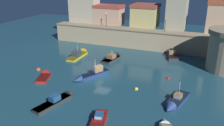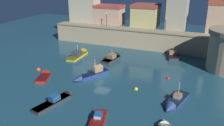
% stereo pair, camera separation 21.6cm
% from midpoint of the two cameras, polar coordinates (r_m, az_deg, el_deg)
% --- Properties ---
extents(ground_plane, '(101.76, 101.76, 0.00)m').
position_cam_midpoint_polar(ground_plane, '(39.88, -2.25, -3.35)').
color(ground_plane, '#1E4756').
extents(quay_wall, '(40.58, 3.42, 4.33)m').
position_cam_midpoint_polar(quay_wall, '(55.58, 5.78, 5.93)').
color(quay_wall, tan).
rests_on(quay_wall, ground).
extents(old_town_backdrop, '(39.12, 6.06, 8.24)m').
position_cam_midpoint_polar(old_town_backdrop, '(58.21, 7.21, 11.83)').
color(old_town_backdrop, '#B9AC91').
rests_on(old_town_backdrop, ground).
extents(quay_lamp_0, '(0.32, 0.32, 3.26)m').
position_cam_midpoint_polar(quay_lamp_0, '(57.15, -1.20, 10.88)').
color(quay_lamp_0, black).
rests_on(quay_lamp_0, quay_wall).
extents(quay_lamp_1, '(0.32, 0.32, 2.92)m').
position_cam_midpoint_polar(quay_lamp_1, '(53.20, 12.81, 9.43)').
color(quay_lamp_1, black).
rests_on(quay_lamp_1, quay_wall).
extents(moored_boat_0, '(4.25, 6.64, 3.35)m').
position_cam_midpoint_polar(moored_boat_0, '(39.52, -4.93, -2.83)').
color(moored_boat_0, navy).
rests_on(moored_boat_0, ground).
extents(moored_boat_1, '(3.46, 6.55, 3.31)m').
position_cam_midpoint_polar(moored_boat_1, '(51.40, 14.27, 2.14)').
color(moored_boat_1, '#333338').
rests_on(moored_boat_1, ground).
extents(moored_boat_2, '(3.01, 6.29, 3.33)m').
position_cam_midpoint_polar(moored_boat_2, '(32.72, 14.84, -9.14)').
color(moored_boat_2, navy).
rests_on(moored_boat_2, ground).
extents(moored_boat_3, '(2.09, 7.30, 3.22)m').
position_cam_midpoint_polar(moored_boat_3, '(50.53, -7.48, 2.21)').
color(moored_boat_3, gold).
rests_on(moored_boat_3, ground).
extents(moored_boat_4, '(2.65, 5.87, 2.66)m').
position_cam_midpoint_polar(moored_boat_4, '(47.77, 0.56, 1.33)').
color(moored_boat_4, '#333338').
rests_on(moored_boat_4, ground).
extents(moored_boat_6, '(2.95, 7.09, 1.67)m').
position_cam_midpoint_polar(moored_boat_6, '(33.15, -12.51, -8.48)').
color(moored_boat_6, '#333338').
rests_on(moored_boat_6, ground).
extents(moored_boat_7, '(2.92, 4.40, 1.56)m').
position_cam_midpoint_polar(moored_boat_7, '(41.07, -15.63, -3.00)').
color(moored_boat_7, red).
rests_on(moored_boat_7, ground).
extents(mooring_buoy_0, '(0.62, 0.62, 0.62)m').
position_cam_midpoint_polar(mooring_buoy_0, '(35.96, 5.91, -6.26)').
color(mooring_buoy_0, yellow).
rests_on(mooring_buoy_0, ground).
extents(mooring_buoy_1, '(0.54, 0.54, 0.54)m').
position_cam_midpoint_polar(mooring_buoy_1, '(40.28, 13.39, -3.68)').
color(mooring_buoy_1, red).
rests_on(mooring_buoy_1, ground).
extents(mooring_buoy_2, '(0.75, 0.75, 0.75)m').
position_cam_midpoint_polar(mooring_buoy_2, '(44.77, -17.03, -1.53)').
color(mooring_buoy_2, '#EA4C19').
rests_on(mooring_buoy_2, ground).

